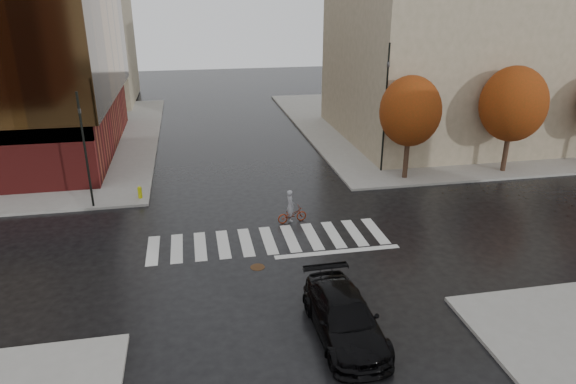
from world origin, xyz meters
name	(u,v)px	position (x,y,z in m)	size (l,w,h in m)	color
ground	(270,245)	(0.00, 0.00, 0.00)	(120.00, 120.00, 0.00)	black
sidewalk_ne	(457,121)	(21.00, 21.00, 0.07)	(30.00, 30.00, 0.15)	gray
crosswalk	(268,240)	(0.00, 0.50, 0.01)	(12.00, 3.00, 0.01)	silver
building_ne_tan	(449,21)	(17.00, 17.00, 9.15)	(16.00, 16.00, 18.00)	gray
building_nw_far	(54,4)	(-16.00, 37.00, 10.15)	(14.00, 12.00, 20.00)	gray
tree_ne_a	(410,111)	(10.00, 7.40, 4.46)	(3.80, 3.80, 6.50)	#2F2215
tree_ne_b	(513,104)	(17.00, 7.40, 4.62)	(4.20, 4.20, 6.89)	#2F2215
sedan	(344,317)	(1.45, -7.33, 0.76)	(2.12, 5.22, 1.51)	black
cyclist	(291,211)	(1.53, 2.37, 0.62)	(1.66, 0.82, 1.81)	maroon
traffic_light_nw	(84,145)	(-9.00, 6.30, 3.71)	(0.20, 0.18, 6.40)	black
traffic_light_ne	(386,98)	(9.00, 9.00, 4.98)	(0.20, 0.23, 8.27)	black
fire_hydrant	(140,192)	(-6.50, 7.01, 0.54)	(0.25, 0.25, 0.71)	#BBBF0B
manhole	(258,267)	(-0.88, -2.00, 0.01)	(0.65, 0.65, 0.01)	#492F1A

